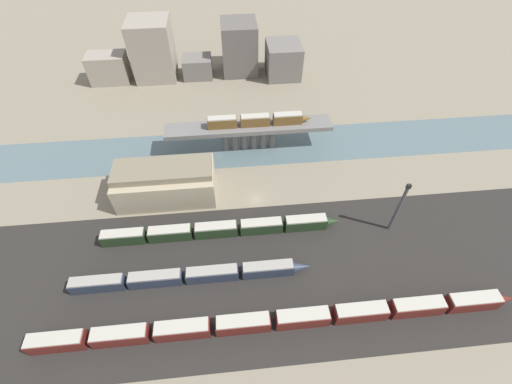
# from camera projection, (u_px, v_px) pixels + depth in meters

# --- Properties ---
(ground_plane) EXTENTS (400.00, 400.00, 0.00)m
(ground_plane) POSITION_uv_depth(u_px,v_px,m) (256.00, 199.00, 98.91)
(ground_plane) COLOR gray
(railbed_yard) EXTENTS (280.00, 42.00, 0.01)m
(railbed_yard) POSITION_uv_depth(u_px,v_px,m) (265.00, 274.00, 82.88)
(railbed_yard) COLOR #282623
(railbed_yard) RESTS_ON ground
(river_water) EXTENTS (320.00, 18.54, 0.01)m
(river_water) POSITION_uv_depth(u_px,v_px,m) (249.00, 147.00, 114.38)
(river_water) COLOR slate
(river_water) RESTS_ON ground
(bridge) EXTENTS (52.85, 7.16, 9.06)m
(bridge) POSITION_uv_depth(u_px,v_px,m) (249.00, 131.00, 109.33)
(bridge) COLOR slate
(bridge) RESTS_ON ground
(train_on_bridge) EXTENTS (32.78, 2.70, 3.53)m
(train_on_bridge) POSITION_uv_depth(u_px,v_px,m) (259.00, 120.00, 106.60)
(train_on_bridge) COLOR brown
(train_on_bridge) RESTS_ON bridge
(train_yard_near) EXTENTS (105.34, 3.19, 4.09)m
(train_yard_near) POSITION_uv_depth(u_px,v_px,m) (280.00, 320.00, 73.22)
(train_yard_near) COLOR #5B1E19
(train_yard_near) RESTS_ON ground
(train_yard_mid) EXTENTS (56.47, 2.83, 3.69)m
(train_yard_mid) POSITION_uv_depth(u_px,v_px,m) (190.00, 276.00, 80.49)
(train_yard_mid) COLOR #2D384C
(train_yard_mid) RESTS_ON ground
(train_yard_far) EXTENTS (62.52, 2.97, 3.86)m
(train_yard_far) POSITION_uv_depth(u_px,v_px,m) (221.00, 229.00, 89.40)
(train_yard_far) COLOR #23381E
(train_yard_far) RESTS_ON ground
(warehouse_building) EXTENTS (27.43, 13.60, 10.90)m
(warehouse_building) POSITION_uv_depth(u_px,v_px,m) (166.00, 182.00, 96.43)
(warehouse_building) COLOR tan
(warehouse_building) RESTS_ON ground
(signal_tower) EXTENTS (1.00, 0.81, 17.08)m
(signal_tower) POSITION_uv_depth(u_px,v_px,m) (398.00, 208.00, 85.64)
(signal_tower) COLOR #4C4C51
(signal_tower) RESTS_ON ground
(city_block_far_left) EXTENTS (15.21, 9.28, 11.46)m
(city_block_far_left) POSITION_uv_depth(u_px,v_px,m) (109.00, 68.00, 138.63)
(city_block_far_left) COLOR gray
(city_block_far_left) RESTS_ON ground
(city_block_left) EXTENTS (16.08, 15.92, 22.87)m
(city_block_left) POSITION_uv_depth(u_px,v_px,m) (153.00, 49.00, 137.37)
(city_block_left) COLOR gray
(city_block_left) RESTS_ON ground
(city_block_center) EXTENTS (11.80, 9.73, 8.31)m
(city_block_center) POSITION_uv_depth(u_px,v_px,m) (198.00, 67.00, 142.53)
(city_block_center) COLOR slate
(city_block_center) RESTS_ON ground
(city_block_right) EXTENTS (14.24, 15.51, 20.31)m
(city_block_right) POSITION_uv_depth(u_px,v_px,m) (239.00, 47.00, 141.41)
(city_block_right) COLOR #605B56
(city_block_right) RESTS_ON ground
(city_block_far_right) EXTENTS (13.72, 14.93, 13.26)m
(city_block_far_right) POSITION_uv_depth(u_px,v_px,m) (283.00, 60.00, 141.50)
(city_block_far_right) COLOR slate
(city_block_far_right) RESTS_ON ground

